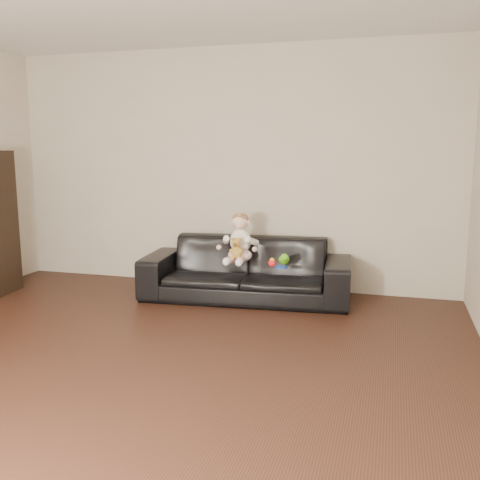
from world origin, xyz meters
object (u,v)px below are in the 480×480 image
(sofa, at_px, (246,269))
(teddy_bear, at_px, (236,249))
(toy_green, at_px, (284,260))
(baby, at_px, (240,241))
(toy_rattle, at_px, (272,263))
(toy_blue_disc, at_px, (281,267))

(sofa, distance_m, teddy_bear, 0.37)
(teddy_bear, height_order, toy_green, teddy_bear)
(baby, distance_m, toy_rattle, 0.43)
(sofa, distance_m, baby, 0.34)
(teddy_bear, height_order, toy_blue_disc, teddy_bear)
(sofa, height_order, toy_green, sofa)
(sofa, height_order, baby, baby)
(sofa, xyz_separation_m, baby, (-0.04, -0.11, 0.31))
(toy_green, bearing_deg, sofa, 165.72)
(toy_blue_disc, bearing_deg, sofa, 148.06)
(baby, xyz_separation_m, toy_blue_disc, (0.45, -0.15, -0.21))
(sofa, distance_m, toy_green, 0.45)
(toy_rattle, height_order, toy_blue_disc, toy_rattle)
(baby, height_order, toy_blue_disc, baby)
(sofa, relative_size, toy_green, 16.33)
(sofa, xyz_separation_m, toy_blue_disc, (0.42, -0.26, 0.10))
(sofa, bearing_deg, toy_blue_disc, -36.62)
(baby, xyz_separation_m, toy_green, (0.45, 0.01, -0.17))
(toy_rattle, bearing_deg, baby, 159.45)
(toy_green, height_order, toy_blue_disc, toy_green)
(sofa, distance_m, toy_blue_disc, 0.50)
(baby, xyz_separation_m, teddy_bear, (0.01, -0.15, -0.05))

